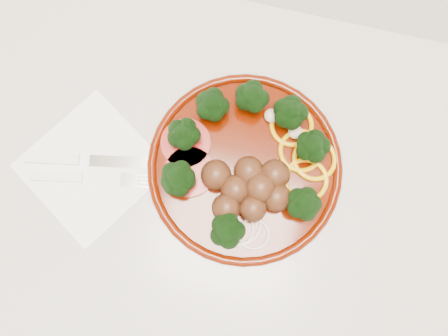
% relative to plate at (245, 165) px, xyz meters
% --- Properties ---
extents(counter, '(2.40, 0.60, 0.90)m').
position_rel_plate_xyz_m(counter, '(-0.09, -0.03, -0.47)').
color(counter, beige).
rests_on(counter, ground).
extents(plate, '(0.30, 0.30, 0.06)m').
position_rel_plate_xyz_m(plate, '(0.00, 0.00, 0.00)').
color(plate, '#470E00').
rests_on(plate, counter).
extents(napkin, '(0.24, 0.24, 0.00)m').
position_rel_plate_xyz_m(napkin, '(-0.23, -0.05, -0.02)').
color(napkin, white).
rests_on(napkin, counter).
extents(knife, '(0.21, 0.06, 0.01)m').
position_rel_plate_xyz_m(knife, '(-0.25, -0.05, -0.01)').
color(knife, silver).
rests_on(knife, napkin).
extents(fork, '(0.19, 0.05, 0.01)m').
position_rel_plate_xyz_m(fork, '(-0.25, -0.08, -0.01)').
color(fork, white).
rests_on(fork, napkin).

